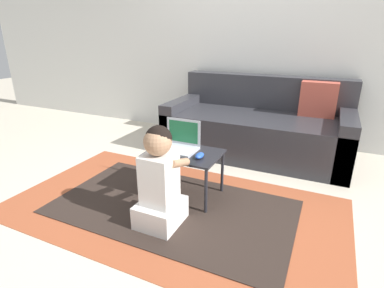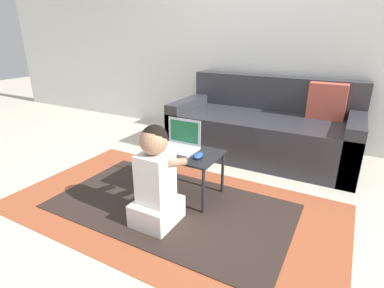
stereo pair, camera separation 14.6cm
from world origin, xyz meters
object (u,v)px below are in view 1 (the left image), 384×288
couch (258,127)px  laptop (179,145)px  laptop_desk (184,157)px  person_seated (160,181)px  computer_mouse (200,156)px

couch → laptop: couch is taller
laptop_desk → laptop: (-0.06, 0.03, 0.08)m
couch → laptop: (-0.37, -1.20, 0.13)m
laptop_desk → person_seated: person_seated is taller
couch → person_seated: size_ratio=2.65×
laptop_desk → computer_mouse: (0.16, -0.06, 0.06)m
laptop → person_seated: (0.09, -0.46, -0.09)m
couch → laptop_desk: bearing=-104.1°
couch → laptop: 1.26m
laptop → laptop_desk: bearing=-26.2°
laptop → computer_mouse: (0.22, -0.09, -0.02)m
couch → computer_mouse: 1.30m
laptop_desk → person_seated: bearing=-86.3°
couch → laptop_desk: (-0.31, -1.23, 0.05)m
computer_mouse → couch: bearing=83.3°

